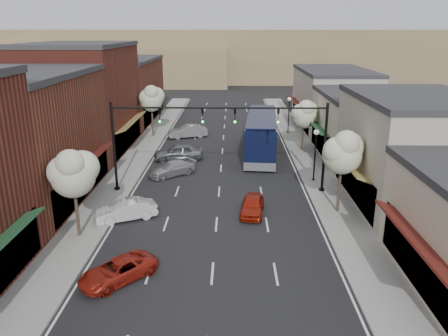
{
  "coord_description": "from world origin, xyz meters",
  "views": [
    {
      "loc": [
        0.97,
        -23.97,
        12.14
      ],
      "look_at": [
        0.4,
        7.2,
        2.2
      ],
      "focal_mm": 35.0,
      "sensor_mm": 36.0,
      "label": 1
    }
  ],
  "objects_px": {
    "parked_car_d": "(178,152)",
    "coach_bus": "(261,134)",
    "tree_left_far": "(152,98)",
    "parked_car_a": "(118,271)",
    "signal_mast_right": "(294,134)",
    "lamp_post_far": "(289,109)",
    "signal_mast_left": "(144,134)",
    "tree_left_near": "(73,172)",
    "parked_car_e": "(188,131)",
    "tree_right_far": "(305,113)",
    "red_hatchback": "(252,205)",
    "tree_right_near": "(343,151)",
    "lamp_post_near": "(316,147)",
    "parked_car_b": "(126,210)",
    "parked_car_c": "(172,169)"
  },
  "relations": [
    {
      "from": "parked_car_d",
      "to": "coach_bus",
      "type": "bearing_deg",
      "value": 98.83
    },
    {
      "from": "tree_left_far",
      "to": "parked_car_a",
      "type": "xyz_separation_m",
      "value": [
        3.53,
        -30.69,
        -4.04
      ]
    },
    {
      "from": "signal_mast_right",
      "to": "lamp_post_far",
      "type": "relative_size",
      "value": 1.85
    },
    {
      "from": "signal_mast_left",
      "to": "tree_left_near",
      "type": "distance_m",
      "value": 8.48
    },
    {
      "from": "tree_left_near",
      "to": "parked_car_e",
      "type": "relative_size",
      "value": 1.26
    },
    {
      "from": "tree_right_far",
      "to": "red_hatchback",
      "type": "xyz_separation_m",
      "value": [
        -5.93,
        -16.2,
        -3.36
      ]
    },
    {
      "from": "tree_right_near",
      "to": "red_hatchback",
      "type": "relative_size",
      "value": 1.6
    },
    {
      "from": "signal_mast_left",
      "to": "tree_right_near",
      "type": "height_order",
      "value": "signal_mast_left"
    },
    {
      "from": "parked_car_a",
      "to": "parked_car_e",
      "type": "bearing_deg",
      "value": 132.21
    },
    {
      "from": "red_hatchback",
      "to": "parked_car_e",
      "type": "height_order",
      "value": "parked_car_e"
    },
    {
      "from": "lamp_post_far",
      "to": "lamp_post_near",
      "type": "bearing_deg",
      "value": -90.0
    },
    {
      "from": "tree_right_near",
      "to": "tree_left_far",
      "type": "bearing_deg",
      "value": 127.04
    },
    {
      "from": "parked_car_e",
      "to": "signal_mast_left",
      "type": "bearing_deg",
      "value": -21.6
    },
    {
      "from": "coach_bus",
      "to": "parked_car_e",
      "type": "bearing_deg",
      "value": 144.83
    },
    {
      "from": "tree_left_far",
      "to": "coach_bus",
      "type": "distance_m",
      "value": 14.26
    },
    {
      "from": "tree_left_near",
      "to": "parked_car_b",
      "type": "xyz_separation_m",
      "value": [
        2.21,
        2.72,
        -3.55
      ]
    },
    {
      "from": "tree_right_near",
      "to": "parked_car_d",
      "type": "distance_m",
      "value": 18.16
    },
    {
      "from": "parked_car_b",
      "to": "parked_car_c",
      "type": "bearing_deg",
      "value": 144.17
    },
    {
      "from": "tree_right_far",
      "to": "parked_car_c",
      "type": "relative_size",
      "value": 1.28
    },
    {
      "from": "lamp_post_near",
      "to": "coach_bus",
      "type": "bearing_deg",
      "value": 114.31
    },
    {
      "from": "tree_left_near",
      "to": "coach_bus",
      "type": "relative_size",
      "value": 0.43
    },
    {
      "from": "lamp_post_near",
      "to": "parked_car_b",
      "type": "bearing_deg",
      "value": -150.48
    },
    {
      "from": "tree_left_far",
      "to": "parked_car_a",
      "type": "bearing_deg",
      "value": -83.44
    },
    {
      "from": "tree_right_near",
      "to": "parked_car_a",
      "type": "bearing_deg",
      "value": -146.37
    },
    {
      "from": "tree_left_far",
      "to": "parked_car_e",
      "type": "bearing_deg",
      "value": -1.89
    },
    {
      "from": "lamp_post_far",
      "to": "parked_car_a",
      "type": "bearing_deg",
      "value": -110.93
    },
    {
      "from": "lamp_post_near",
      "to": "lamp_post_far",
      "type": "bearing_deg",
      "value": 90.0
    },
    {
      "from": "signal_mast_left",
      "to": "tree_right_far",
      "type": "height_order",
      "value": "signal_mast_left"
    },
    {
      "from": "parked_car_c",
      "to": "coach_bus",
      "type": "bearing_deg",
      "value": 93.85
    },
    {
      "from": "lamp_post_far",
      "to": "coach_bus",
      "type": "xyz_separation_m",
      "value": [
        -3.85,
        -8.98,
        -0.95
      ]
    },
    {
      "from": "tree_left_far",
      "to": "parked_car_e",
      "type": "height_order",
      "value": "tree_left_far"
    },
    {
      "from": "tree_right_near",
      "to": "parked_car_d",
      "type": "bearing_deg",
      "value": 134.86
    },
    {
      "from": "tree_right_far",
      "to": "parked_car_a",
      "type": "height_order",
      "value": "tree_right_far"
    },
    {
      "from": "signal_mast_right",
      "to": "signal_mast_left",
      "type": "xyz_separation_m",
      "value": [
        -11.24,
        0.0,
        0.0
      ]
    },
    {
      "from": "signal_mast_left",
      "to": "parked_car_b",
      "type": "bearing_deg",
      "value": -94.55
    },
    {
      "from": "parked_car_b",
      "to": "parked_car_a",
      "type": "bearing_deg",
      "value": -14.41
    },
    {
      "from": "lamp_post_far",
      "to": "parked_car_c",
      "type": "distance_m",
      "value": 20.23
    },
    {
      "from": "signal_mast_right",
      "to": "tree_left_far",
      "type": "bearing_deg",
      "value": 127.71
    },
    {
      "from": "tree_right_near",
      "to": "tree_left_far",
      "type": "xyz_separation_m",
      "value": [
        -16.6,
        22.0,
        0.15
      ]
    },
    {
      "from": "coach_bus",
      "to": "signal_mast_right",
      "type": "bearing_deg",
      "value": -76.77
    },
    {
      "from": "coach_bus",
      "to": "parked_car_d",
      "type": "height_order",
      "value": "coach_bus"
    },
    {
      "from": "lamp_post_near",
      "to": "lamp_post_far",
      "type": "distance_m",
      "value": 17.5
    },
    {
      "from": "tree_right_far",
      "to": "parked_car_d",
      "type": "bearing_deg",
      "value": -164.87
    },
    {
      "from": "tree_right_far",
      "to": "lamp_post_far",
      "type": "xyz_separation_m",
      "value": [
        -0.55,
        8.06,
        -0.99
      ]
    },
    {
      "from": "coach_bus",
      "to": "tree_right_far",
      "type": "bearing_deg",
      "value": 16.41
    },
    {
      "from": "tree_right_far",
      "to": "parked_car_d",
      "type": "xyz_separation_m",
      "value": [
        -12.55,
        -3.39,
        -3.19
      ]
    },
    {
      "from": "parked_car_b",
      "to": "signal_mast_left",
      "type": "bearing_deg",
      "value": 150.93
    },
    {
      "from": "tree_left_near",
      "to": "parked_car_b",
      "type": "bearing_deg",
      "value": 50.91
    },
    {
      "from": "signal_mast_right",
      "to": "parked_car_d",
      "type": "xyz_separation_m",
      "value": [
        -9.82,
        8.55,
        -3.83
      ]
    },
    {
      "from": "tree_left_near",
      "to": "parked_car_d",
      "type": "bearing_deg",
      "value": 76.28
    }
  ]
}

